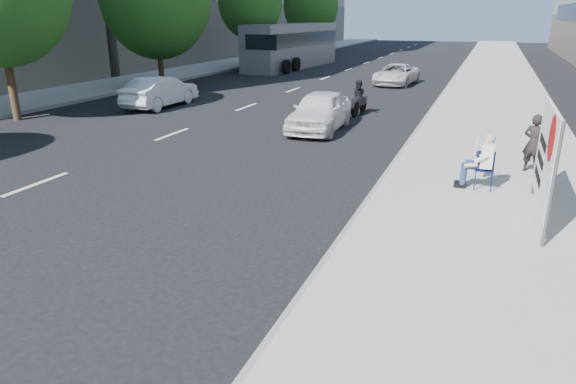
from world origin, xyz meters
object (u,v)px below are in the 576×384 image
at_px(white_sedan_far, 396,74).
at_px(bus, 293,46).
at_px(pedestrian_woman, 534,143).
at_px(white_sedan_near, 320,111).
at_px(seated_protester, 481,158).
at_px(protest_banner, 545,156).
at_px(motorcycle, 359,99).
at_px(white_sedan_mid, 160,91).

xyz_separation_m(white_sedan_far, bus, (-9.44, 7.50, 1.04)).
distance_m(pedestrian_woman, white_sedan_near, 7.63).
relative_size(seated_protester, white_sedan_far, 0.30).
height_order(protest_banner, motorcycle, protest_banner).
relative_size(white_sedan_near, white_sedan_far, 0.95).
relative_size(protest_banner, motorcycle, 1.49).
xyz_separation_m(protest_banner, white_sedan_mid, (-14.96, 9.00, -0.71)).
relative_size(seated_protester, white_sedan_mid, 0.31).
height_order(protest_banner, white_sedan_mid, protest_banner).
xyz_separation_m(white_sedan_near, motorcycle, (0.58, 3.55, -0.06)).
bearing_deg(white_sedan_near, white_sedan_mid, 163.17).
height_order(white_sedan_mid, motorcycle, motorcycle).
distance_m(seated_protester, pedestrian_woman, 2.22).
xyz_separation_m(pedestrian_woman, bus, (-15.89, 24.80, 0.74)).
bearing_deg(pedestrian_woman, white_sedan_far, -44.13).
height_order(white_sedan_near, bus, bus).
xyz_separation_m(white_sedan_mid, bus, (-0.87, 19.16, 0.95)).
relative_size(pedestrian_woman, white_sedan_near, 0.36).
relative_size(motorcycle, bus, 0.17).
distance_m(white_sedan_mid, motorcycle, 8.92).
height_order(white_sedan_near, white_sedan_far, white_sedan_near).
bearing_deg(pedestrian_woman, motorcycle, -23.12).
bearing_deg(bus, protest_banner, -55.73).
bearing_deg(white_sedan_far, white_sedan_near, -86.09).
bearing_deg(protest_banner, white_sedan_mid, 148.97).
height_order(protest_banner, white_sedan_far, protest_banner).
height_order(seated_protester, pedestrian_woman, pedestrian_woman).
xyz_separation_m(pedestrian_woman, motorcycle, (-6.21, 7.03, -0.26)).
bearing_deg(protest_banner, bus, 119.34).
height_order(white_sedan_far, bus, bus).
bearing_deg(white_sedan_near, motorcycle, 78.66).
bearing_deg(white_sedan_near, white_sedan_far, 86.46).
height_order(pedestrian_woman, protest_banner, protest_banner).
xyz_separation_m(motorcycle, bus, (-9.68, 17.77, 1.00)).
bearing_deg(motorcycle, white_sedan_mid, -164.96).
relative_size(seated_protester, motorcycle, 0.64).
height_order(protest_banner, bus, bus).
relative_size(white_sedan_mid, bus, 0.34).
xyz_separation_m(white_sedan_near, white_sedan_far, (0.34, 13.82, -0.10)).
bearing_deg(white_sedan_near, protest_banner, -47.61).
relative_size(seated_protester, protest_banner, 0.43).
height_order(seated_protester, motorcycle, seated_protester).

